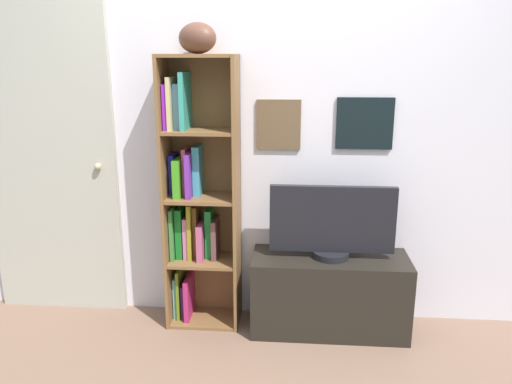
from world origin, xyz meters
TOP-DOWN VIEW (x-y plane):
  - back_wall at (0.00, 1.13)m, footprint 4.80×0.08m
  - bookshelf at (-0.41, 0.99)m, footprint 0.45×0.29m
  - football at (-0.36, 0.96)m, footprint 0.30×0.28m
  - tv_stand at (0.43, 0.91)m, footprint 0.96×0.38m
  - television at (0.43, 0.91)m, footprint 0.75×0.22m
  - door at (-1.37, 1.08)m, footprint 0.86×0.09m

SIDE VIEW (x-z plane):
  - tv_stand at x=0.43m, z-range 0.00..0.49m
  - television at x=0.43m, z-range 0.48..0.93m
  - bookshelf at x=-0.41m, z-range -0.02..1.66m
  - door at x=-1.37m, z-range 0.00..2.08m
  - back_wall at x=0.00m, z-range 0.00..2.50m
  - football at x=-0.36m, z-range 1.68..1.86m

